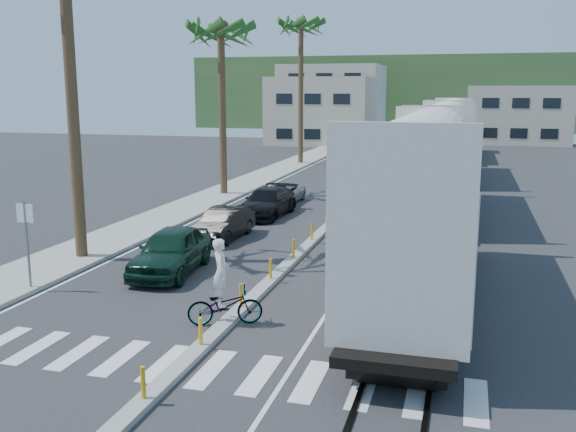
% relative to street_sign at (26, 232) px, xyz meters
% --- Properties ---
extents(ground, '(140.00, 140.00, 0.00)m').
position_rel_street_sign_xyz_m(ground, '(7.30, -2.00, -1.97)').
color(ground, '#28282B').
rests_on(ground, ground).
extents(sidewalk, '(3.00, 90.00, 0.15)m').
position_rel_street_sign_xyz_m(sidewalk, '(-1.20, 23.00, -1.90)').
color(sidewalk, gray).
rests_on(sidewalk, ground).
extents(rails, '(1.56, 100.00, 0.06)m').
position_rel_street_sign_xyz_m(rails, '(12.30, 26.00, -1.94)').
color(rails, black).
rests_on(rails, ground).
extents(median, '(0.45, 60.00, 0.85)m').
position_rel_street_sign_xyz_m(median, '(7.30, 17.96, -1.88)').
color(median, gray).
rests_on(median, ground).
extents(crosswalk, '(14.00, 2.20, 0.01)m').
position_rel_street_sign_xyz_m(crosswalk, '(7.30, -4.00, -1.97)').
color(crosswalk, silver).
rests_on(crosswalk, ground).
extents(lane_markings, '(9.42, 90.00, 0.01)m').
position_rel_street_sign_xyz_m(lane_markings, '(5.15, 23.00, -1.97)').
color(lane_markings, silver).
rests_on(lane_markings, ground).
extents(freight_train, '(3.00, 60.94, 5.85)m').
position_rel_street_sign_xyz_m(freight_train, '(12.30, 22.85, 0.93)').
color(freight_train, beige).
rests_on(freight_train, ground).
extents(palm_trees, '(3.50, 37.20, 13.75)m').
position_rel_street_sign_xyz_m(palm_trees, '(-0.80, 20.70, 8.84)').
color(palm_trees, brown).
rests_on(palm_trees, ground).
extents(street_sign, '(0.60, 0.08, 3.00)m').
position_rel_street_sign_xyz_m(street_sign, '(0.00, 0.00, 0.00)').
color(street_sign, slate).
rests_on(street_sign, ground).
extents(buildings, '(38.00, 27.00, 10.00)m').
position_rel_street_sign_xyz_m(buildings, '(0.89, 69.66, 2.39)').
color(buildings, '#B7AA92').
rests_on(buildings, ground).
extents(hillside, '(80.00, 20.00, 12.00)m').
position_rel_street_sign_xyz_m(hillside, '(7.30, 98.00, 4.03)').
color(hillside, '#385628').
rests_on(hillside, ground).
extents(car_lead, '(2.82, 5.16, 1.64)m').
position_rel_street_sign_xyz_m(car_lead, '(3.50, 3.22, -1.15)').
color(car_lead, '#0F2F21').
rests_on(car_lead, ground).
extents(car_second, '(1.81, 4.28, 1.37)m').
position_rel_street_sign_xyz_m(car_second, '(3.37, 8.75, -1.29)').
color(car_second, black).
rests_on(car_second, ground).
extents(car_third, '(2.55, 5.22, 1.46)m').
position_rel_street_sign_xyz_m(car_third, '(3.64, 14.26, -1.24)').
color(car_third, black).
rests_on(car_third, ground).
extents(car_rear, '(2.06, 4.26, 1.17)m').
position_rel_street_sign_xyz_m(car_rear, '(3.31, 18.18, -1.39)').
color(car_rear, '#9EA0A3').
rests_on(car_rear, ground).
extents(cyclist, '(2.27, 2.63, 2.47)m').
position_rel_street_sign_xyz_m(cyclist, '(7.22, -1.13, -1.20)').
color(cyclist, '#9EA0A5').
rests_on(cyclist, ground).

